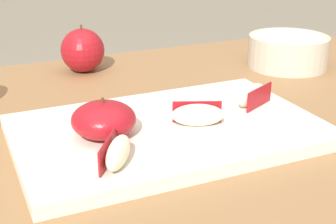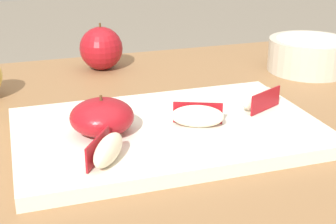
{
  "view_description": "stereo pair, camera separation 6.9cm",
  "coord_description": "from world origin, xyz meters",
  "px_view_note": "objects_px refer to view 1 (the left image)",
  "views": [
    {
      "loc": [
        -0.29,
        -0.64,
        1.04
      ],
      "look_at": [
        -0.02,
        -0.05,
        0.78
      ],
      "focal_mm": 52.64,
      "sensor_mm": 36.0,
      "label": 1
    },
    {
      "loc": [
        -0.22,
        -0.66,
        1.04
      ],
      "look_at": [
        -0.02,
        -0.05,
        0.78
      ],
      "focal_mm": 52.64,
      "sensor_mm": 36.0,
      "label": 2
    }
  ],
  "objects_px": {
    "apple_wedge_left": "(198,115)",
    "ceramic_fruit_bowl": "(288,50)",
    "apple_half_skin_up": "(104,120)",
    "apple_wedge_back": "(117,152)",
    "whole_apple_red_delicious": "(83,50)",
    "apple_wedge_front": "(252,95)",
    "cutting_board": "(168,131)"
  },
  "relations": [
    {
      "from": "apple_wedge_left",
      "to": "ceramic_fruit_bowl",
      "type": "distance_m",
      "value": 0.41
    },
    {
      "from": "apple_half_skin_up",
      "to": "ceramic_fruit_bowl",
      "type": "relative_size",
      "value": 0.53
    },
    {
      "from": "ceramic_fruit_bowl",
      "to": "apple_wedge_back",
      "type": "bearing_deg",
      "value": -147.45
    },
    {
      "from": "apple_wedge_back",
      "to": "whole_apple_red_delicious",
      "type": "relative_size",
      "value": 0.79
    },
    {
      "from": "apple_half_skin_up",
      "to": "apple_wedge_back",
      "type": "height_order",
      "value": "apple_half_skin_up"
    },
    {
      "from": "apple_half_skin_up",
      "to": "apple_wedge_front",
      "type": "height_order",
      "value": "apple_half_skin_up"
    },
    {
      "from": "cutting_board",
      "to": "whole_apple_red_delicious",
      "type": "height_order",
      "value": "whole_apple_red_delicious"
    },
    {
      "from": "apple_half_skin_up",
      "to": "apple_wedge_back",
      "type": "bearing_deg",
      "value": -96.73
    },
    {
      "from": "apple_wedge_front",
      "to": "whole_apple_red_delicious",
      "type": "bearing_deg",
      "value": 117.76
    },
    {
      "from": "cutting_board",
      "to": "apple_wedge_back",
      "type": "xyz_separation_m",
      "value": [
        -0.1,
        -0.08,
        0.03
      ]
    },
    {
      "from": "apple_wedge_left",
      "to": "apple_wedge_front",
      "type": "height_order",
      "value": "same"
    },
    {
      "from": "apple_half_skin_up",
      "to": "apple_wedge_front",
      "type": "xyz_separation_m",
      "value": [
        0.25,
        0.02,
        -0.01
      ]
    },
    {
      "from": "apple_wedge_left",
      "to": "apple_wedge_front",
      "type": "xyz_separation_m",
      "value": [
        0.12,
        0.04,
        0.0
      ]
    },
    {
      "from": "whole_apple_red_delicious",
      "to": "ceramic_fruit_bowl",
      "type": "distance_m",
      "value": 0.42
    },
    {
      "from": "apple_wedge_back",
      "to": "ceramic_fruit_bowl",
      "type": "xyz_separation_m",
      "value": [
        0.48,
        0.3,
        -0.0
      ]
    },
    {
      "from": "apple_wedge_front",
      "to": "ceramic_fruit_bowl",
      "type": "height_order",
      "value": "ceramic_fruit_bowl"
    },
    {
      "from": "apple_wedge_front",
      "to": "apple_wedge_back",
      "type": "bearing_deg",
      "value": -158.3
    },
    {
      "from": "ceramic_fruit_bowl",
      "to": "apple_wedge_front",
      "type": "bearing_deg",
      "value": -137.39
    },
    {
      "from": "apple_half_skin_up",
      "to": "ceramic_fruit_bowl",
      "type": "bearing_deg",
      "value": 25.12
    },
    {
      "from": "cutting_board",
      "to": "apple_wedge_left",
      "type": "xyz_separation_m",
      "value": [
        0.04,
        -0.02,
        0.03
      ]
    },
    {
      "from": "apple_wedge_front",
      "to": "whole_apple_red_delicious",
      "type": "distance_m",
      "value": 0.39
    },
    {
      "from": "cutting_board",
      "to": "ceramic_fruit_bowl",
      "type": "distance_m",
      "value": 0.43
    },
    {
      "from": "apple_half_skin_up",
      "to": "whole_apple_red_delicious",
      "type": "relative_size",
      "value": 0.91
    },
    {
      "from": "apple_wedge_back",
      "to": "ceramic_fruit_bowl",
      "type": "distance_m",
      "value": 0.57
    },
    {
      "from": "apple_wedge_left",
      "to": "ceramic_fruit_bowl",
      "type": "xyz_separation_m",
      "value": [
        0.34,
        0.24,
        -0.0
      ]
    },
    {
      "from": "apple_wedge_left",
      "to": "cutting_board",
      "type": "bearing_deg",
      "value": 153.86
    },
    {
      "from": "cutting_board",
      "to": "apple_wedge_left",
      "type": "relative_size",
      "value": 5.52
    },
    {
      "from": "apple_wedge_back",
      "to": "cutting_board",
      "type": "bearing_deg",
      "value": 38.98
    },
    {
      "from": "cutting_board",
      "to": "whole_apple_red_delicious",
      "type": "relative_size",
      "value": 4.49
    },
    {
      "from": "apple_wedge_front",
      "to": "apple_wedge_back",
      "type": "xyz_separation_m",
      "value": [
        -0.26,
        -0.1,
        0.0
      ]
    },
    {
      "from": "apple_wedge_back",
      "to": "whole_apple_red_delicious",
      "type": "xyz_separation_m",
      "value": [
        0.08,
        0.44,
        0.01
      ]
    },
    {
      "from": "apple_wedge_front",
      "to": "ceramic_fruit_bowl",
      "type": "distance_m",
      "value": 0.3
    }
  ]
}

